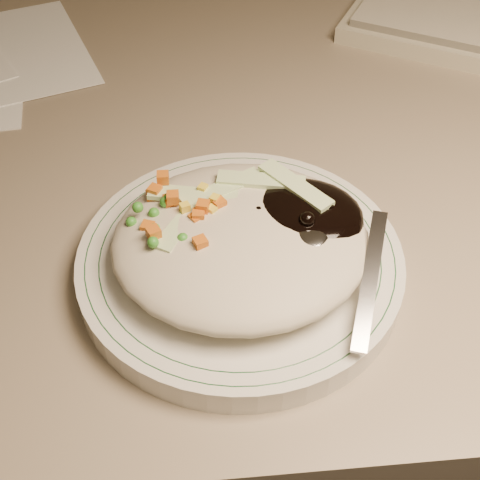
{
  "coord_description": "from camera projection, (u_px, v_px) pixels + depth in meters",
  "views": [
    {
      "loc": [
        -0.1,
        0.85,
        1.13
      ],
      "look_at": [
        -0.07,
        1.2,
        0.78
      ],
      "focal_mm": 50.0,
      "sensor_mm": 36.0,
      "label": 1
    }
  ],
  "objects": [
    {
      "name": "desk",
      "position": [
        282.0,
        268.0,
        0.8
      ],
      "size": [
        1.4,
        0.7,
        0.74
      ],
      "color": "#7E6F5B",
      "rests_on": "ground"
    },
    {
      "name": "meal",
      "position": [
        246.0,
        235.0,
        0.5
      ],
      "size": [
        0.21,
        0.19,
        0.05
      ],
      "color": "#AFA78E",
      "rests_on": "plate"
    },
    {
      "name": "plate",
      "position": [
        240.0,
        263.0,
        0.52
      ],
      "size": [
        0.25,
        0.25,
        0.02
      ],
      "primitive_type": "cylinder",
      "color": "silver",
      "rests_on": "desk"
    },
    {
      "name": "plate_rim",
      "position": [
        240.0,
        255.0,
        0.51
      ],
      "size": [
        0.24,
        0.24,
        0.0
      ],
      "color": "#144723",
      "rests_on": "plate"
    }
  ]
}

